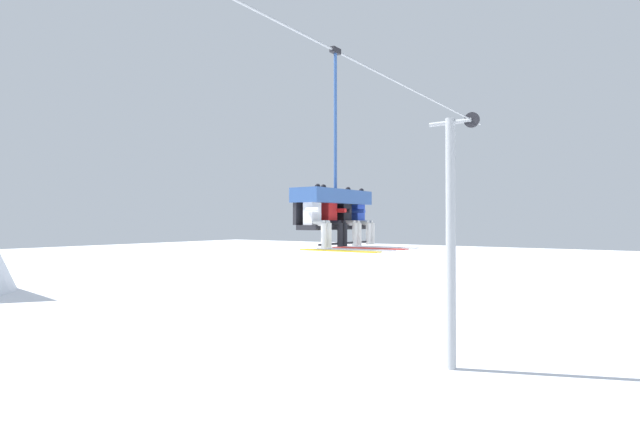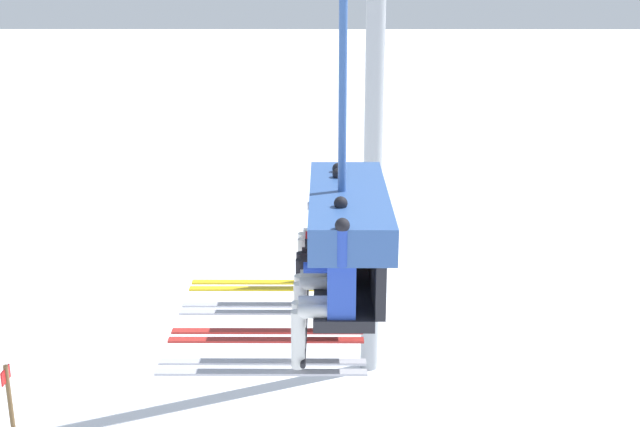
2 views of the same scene
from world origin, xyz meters
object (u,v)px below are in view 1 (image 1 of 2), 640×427
Objects in this scene: skier_white at (317,216)px; skier_blue at (362,216)px; skier_black at (348,216)px; chairlift_chair at (333,201)px; lift_tower_far at (451,237)px; skier_red at (333,216)px.

skier_blue is at bearing 0.00° from skier_white.
skier_black is at bearing 180.00° from skier_blue.
chairlift_chair reaches higher than skier_white.
lift_tower_far is 8.71m from skier_black.
skier_red is 1.00× the size of skier_blue.
skier_blue is at bearing 0.00° from skier_black.
skier_red and skier_blue have the same top height.
chairlift_chair is 0.48m from skier_red.
skier_red is 0.59m from skier_black.
lift_tower_far reaches higher than skier_white.
chairlift_chair reaches higher than skier_blue.
skier_red is at bearing -143.94° from chairlift_chair.
skier_black is 1.00× the size of skier_blue.
skier_white is at bearing 180.00° from skier_black.
chairlift_chair is at bearing 166.25° from skier_blue.
skier_red is at bearing 180.00° from skier_blue.
skier_red is (-0.29, -0.21, -0.32)m from chairlift_chair.
skier_red is (0.57, 0.00, 0.00)m from skier_white.
lift_tower_far reaches higher than skier_black.
chairlift_chair is (-8.93, -0.71, 1.00)m from lift_tower_far.
skier_red is at bearing 0.00° from skier_white.
skier_white is at bearing -166.15° from chairlift_chair.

